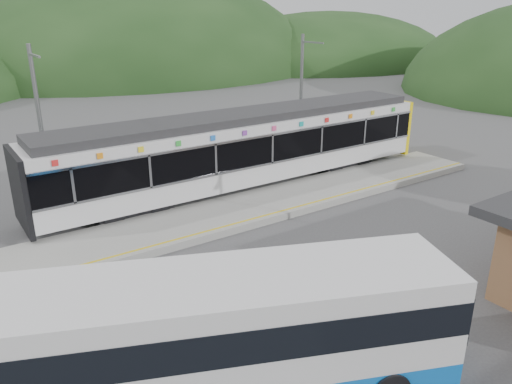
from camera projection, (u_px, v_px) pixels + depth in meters
ground at (299, 238)px, 19.14m from camera, size 120.00×120.00×0.00m
hills at (326, 174)px, 26.51m from camera, size 146.00×149.00×26.00m
platform at (251, 208)px, 21.64m from camera, size 26.00×3.20×0.30m
yellow_line at (268, 214)px, 20.58m from camera, size 26.00×0.10×0.01m
train at (246, 147)px, 23.88m from camera, size 20.44×3.01×3.74m
catenary_mast_west at (41, 127)px, 20.79m from camera, size 0.18×1.80×7.00m
catenary_mast_east at (301, 96)px, 28.22m from camera, size 0.18×1.80×7.00m
bus at (212, 341)px, 10.96m from camera, size 10.99×6.50×2.96m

